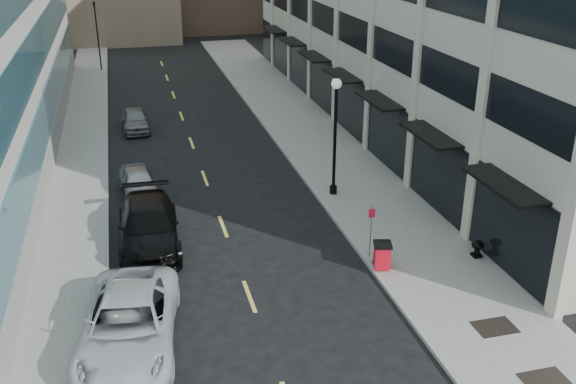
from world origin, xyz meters
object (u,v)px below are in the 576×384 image
lamppost (335,126)px  sign_post (371,224)px  urn_planter (478,247)px  trash_bin (382,255)px  car_black_pickup (149,226)px  car_grey_sedan (135,120)px  traffic_signal (94,6)px  car_silver_sedan (139,183)px  car_white_van (129,324)px

lamppost → sign_post: (-0.61, -6.51, -2.02)m
lamppost → sign_post: bearing=-95.3°
urn_planter → trash_bin: bearing=178.7°
car_black_pickup → lamppost: bearing=19.4°
car_black_pickup → car_grey_sedan: bearing=91.3°
sign_post → lamppost: bearing=86.3°
car_black_pickup → urn_planter: car_black_pickup is taller
traffic_signal → car_silver_sedan: bearing=-86.1°
lamppost → traffic_signal: bearing=109.6°
sign_post → urn_planter: sign_post is taller
car_silver_sedan → car_grey_sedan: 11.03m
car_black_pickup → sign_post: size_ratio=2.69×
traffic_signal → urn_planter: bearing=-69.2°
car_grey_sedan → car_black_pickup: bearing=-91.5°
car_black_pickup → urn_planter: (12.81, -4.69, -0.31)m
lamppost → urn_planter: 8.99m
car_grey_sedan → urn_planter: size_ratio=5.88×
trash_bin → car_black_pickup: bearing=167.0°
traffic_signal → trash_bin: size_ratio=6.29×
sign_post → car_silver_sedan: bearing=135.8°
trash_bin → sign_post: bearing=110.4°
car_grey_sedan → urn_planter: car_grey_sedan is taller
traffic_signal → car_grey_sedan: bearing=-82.9°
traffic_signal → lamppost: (11.41, -32.00, -2.07)m
car_white_van → trash_bin: (9.72, 2.46, -0.14)m
car_silver_sedan → trash_bin: 13.42m
car_black_pickup → car_silver_sedan: size_ratio=1.48×
traffic_signal → sign_post: (10.80, -38.51, -4.09)m
trash_bin → sign_post: (-0.10, 1.02, 0.88)m
lamppost → sign_post: size_ratio=2.62×
car_silver_sedan → sign_post: 12.63m
car_white_van → urn_planter: car_white_van is taller
car_white_van → car_black_pickup: car_white_van is taller
car_white_van → car_black_pickup: 7.13m
traffic_signal → sign_post: bearing=-74.3°
trash_bin → urn_planter: size_ratio=1.58×
car_grey_sedan → sign_post: size_ratio=1.81×
car_black_pickup → trash_bin: size_ratio=5.50×
car_white_van → sign_post: (9.62, 3.49, 0.73)m
car_grey_sedan → trash_bin: size_ratio=3.72×
car_silver_sedan → trash_bin: size_ratio=3.72×
sign_post → urn_planter: 4.49m
car_white_van → car_silver_sedan: bearing=94.0°
car_silver_sedan → sign_post: size_ratio=1.82×
car_grey_sedan → lamppost: lamppost is taller
traffic_signal → car_grey_sedan: traffic_signal is taller
car_white_van → car_silver_sedan: 12.55m
trash_bin → urn_planter: bearing=13.5°
traffic_signal → sign_post: 40.21m
lamppost → car_grey_sedan: bearing=123.9°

